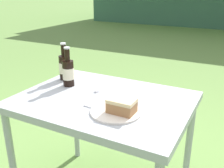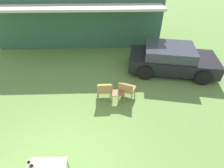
% 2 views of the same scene
% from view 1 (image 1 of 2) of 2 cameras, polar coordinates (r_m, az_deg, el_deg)
% --- Properties ---
extents(patio_table, '(0.94, 0.70, 0.72)m').
position_cam_1_polar(patio_table, '(1.48, -1.83, -5.60)').
color(patio_table, '#9EA3A8').
rests_on(patio_table, ground_plane).
extents(cake_on_plate, '(0.25, 0.25, 0.08)m').
position_cam_1_polar(cake_on_plate, '(1.27, 1.56, -5.31)').
color(cake_on_plate, silver).
rests_on(cake_on_plate, patio_table).
extents(cola_bottle_near, '(0.07, 0.07, 0.24)m').
position_cam_1_polar(cola_bottle_near, '(1.62, -9.51, 2.59)').
color(cola_bottle_near, black).
rests_on(cola_bottle_near, patio_table).
extents(cola_bottle_far, '(0.07, 0.07, 0.24)m').
position_cam_1_polar(cola_bottle_far, '(1.74, -10.31, 3.79)').
color(cola_bottle_far, black).
rests_on(cola_bottle_far, patio_table).
extents(fork, '(0.19, 0.03, 0.01)m').
position_cam_1_polar(fork, '(1.31, -2.89, -5.59)').
color(fork, silver).
rests_on(fork, patio_table).
extents(loose_bottle_cap, '(0.03, 0.03, 0.01)m').
position_cam_1_polar(loose_bottle_cap, '(1.53, -3.34, -1.58)').
color(loose_bottle_cap, silver).
rests_on(loose_bottle_cap, patio_table).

